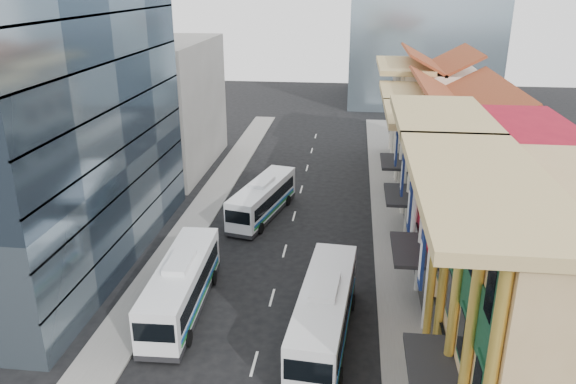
# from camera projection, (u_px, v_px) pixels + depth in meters

# --- Properties ---
(sidewalk_right) EXTENTS (3.00, 90.00, 0.15)m
(sidewalk_right) POSITION_uv_depth(u_px,v_px,m) (394.00, 256.00, 43.28)
(sidewalk_right) COLOR slate
(sidewalk_right) RESTS_ON ground
(sidewalk_left) EXTENTS (3.00, 90.00, 0.15)m
(sidewalk_left) POSITION_uv_depth(u_px,v_px,m) (180.00, 244.00, 45.12)
(sidewalk_left) COLOR slate
(sidewalk_left) RESTS_ON ground
(shophouse_tan) EXTENTS (8.00, 14.00, 12.00)m
(shophouse_tan) POSITION_uv_depth(u_px,v_px,m) (552.00, 318.00, 24.79)
(shophouse_tan) COLOR tan
(shophouse_tan) RESTS_ON ground
(shophouse_red) EXTENTS (8.00, 10.00, 12.00)m
(shophouse_red) POSITION_uv_depth(u_px,v_px,m) (491.00, 213.00, 35.94)
(shophouse_red) COLOR maroon
(shophouse_red) RESTS_ON ground
(shophouse_cream_near) EXTENTS (8.00, 9.00, 10.00)m
(shophouse_cream_near) POSITION_uv_depth(u_px,v_px,m) (464.00, 179.00, 45.12)
(shophouse_cream_near) COLOR silver
(shophouse_cream_near) RESTS_ON ground
(shophouse_cream_mid) EXTENTS (8.00, 9.00, 10.00)m
(shophouse_cream_mid) POSITION_uv_depth(u_px,v_px,m) (447.00, 148.00, 53.48)
(shophouse_cream_mid) COLOR silver
(shophouse_cream_mid) RESTS_ON ground
(shophouse_cream_far) EXTENTS (8.00, 12.00, 11.00)m
(shophouse_cream_far) POSITION_uv_depth(u_px,v_px,m) (434.00, 118.00, 63.05)
(shophouse_cream_far) COLOR silver
(shophouse_cream_far) RESTS_ON ground
(office_tower) EXTENTS (12.00, 26.00, 30.00)m
(office_tower) POSITION_uv_depth(u_px,v_px,m) (30.00, 59.00, 37.97)
(office_tower) COLOR #364555
(office_tower) RESTS_ON ground
(office_block_far) EXTENTS (10.00, 18.00, 14.00)m
(office_block_far) POSITION_uv_depth(u_px,v_px,m) (163.00, 105.00, 62.06)
(office_block_far) COLOR gray
(office_block_far) RESTS_ON ground
(bus_left_near) EXTENTS (3.05, 11.50, 3.66)m
(bus_left_near) POSITION_uv_depth(u_px,v_px,m) (181.00, 285.00, 35.68)
(bus_left_near) COLOR white
(bus_left_near) RESTS_ON ground
(bus_left_far) EXTENTS (4.92, 11.10, 3.47)m
(bus_left_far) POSITION_uv_depth(u_px,v_px,m) (263.00, 198.00, 50.11)
(bus_left_far) COLOR white
(bus_left_far) RESTS_ON ground
(bus_right) EXTENTS (3.71, 12.06, 3.81)m
(bus_right) POSITION_uv_depth(u_px,v_px,m) (324.00, 312.00, 32.67)
(bus_right) COLOR silver
(bus_right) RESTS_ON ground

